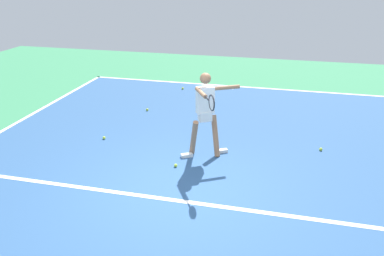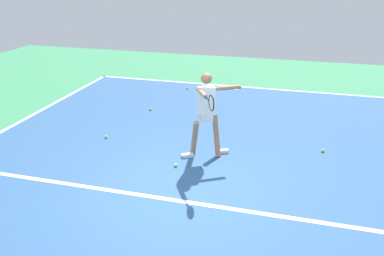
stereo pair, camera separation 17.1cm
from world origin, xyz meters
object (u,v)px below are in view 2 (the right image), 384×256
Objects in this scene: tennis_player at (207,110)px; tennis_ball_by_baseline at (323,151)px; tennis_ball_near_player at (176,165)px; tennis_ball_by_sideline at (106,137)px; tennis_ball_centre_court at (151,109)px; tennis_ball_near_service_line at (187,88)px.

tennis_ball_by_baseline is at bearing 169.35° from tennis_player.
tennis_ball_by_baseline is at bearing -152.64° from tennis_ball_near_player.
tennis_player is at bearing 173.76° from tennis_ball_by_sideline.
tennis_ball_by_sideline is at bearing 81.47° from tennis_ball_centre_court.
tennis_ball_by_baseline is 4.76m from tennis_ball_by_sideline.
tennis_ball_by_sideline is (0.71, 4.17, 0.00)m from tennis_ball_near_service_line.
tennis_player is 3.24m from tennis_ball_centre_court.
tennis_ball_centre_court is 2.04m from tennis_ball_by_sideline.
tennis_ball_by_baseline is (-2.33, -0.81, -0.97)m from tennis_player.
tennis_ball_by_sideline is (2.40, -0.26, -0.97)m from tennis_player.
tennis_player is at bearing 19.19° from tennis_ball_by_baseline.
tennis_ball_by_baseline is 4.66m from tennis_ball_centre_court.
tennis_ball_by_sideline is at bearing 6.64° from tennis_ball_by_baseline.
tennis_player is 26.66× the size of tennis_ball_by_baseline.
tennis_ball_centre_court and tennis_ball_by_sideline have the same top height.
tennis_ball_near_service_line is at bearing -76.38° from tennis_ball_near_player.
tennis_player is 26.66× the size of tennis_ball_near_player.
tennis_ball_near_service_line is (1.68, -4.44, -0.97)m from tennis_player.
tennis_player is 2.60m from tennis_ball_by_sideline.
tennis_ball_near_service_line is 1.00× the size of tennis_ball_by_sideline.
tennis_ball_by_sideline is (1.94, -0.89, 0.00)m from tennis_ball_near_player.
tennis_ball_near_service_line is 2.20m from tennis_ball_centre_court.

